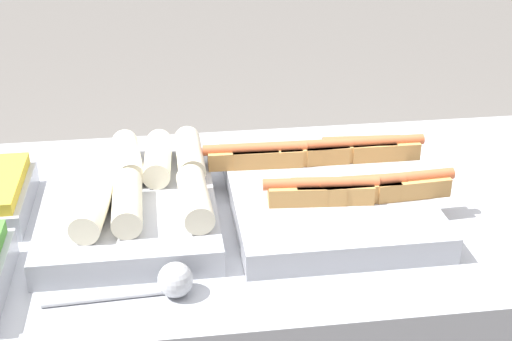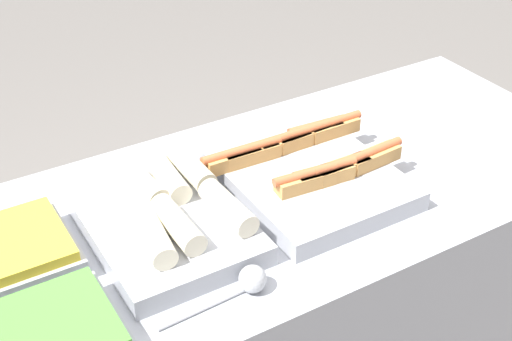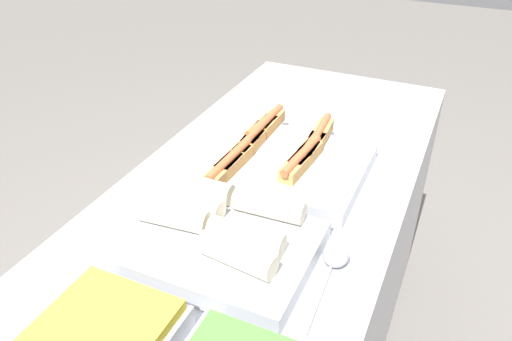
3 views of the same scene
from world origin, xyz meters
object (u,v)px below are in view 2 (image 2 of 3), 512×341
Objects in this scene: tray_side_back at (3,257)px; serving_spoon_near at (248,282)px; tray_hotdogs at (304,168)px; tray_wraps at (166,215)px.

tray_side_back is 0.51m from serving_spoon_near.
tray_hotdogs is 0.72m from tray_side_back.
tray_wraps reaches higher than tray_side_back.
tray_wraps is at bearing 101.74° from serving_spoon_near.
serving_spoon_near is (0.40, -0.32, -0.01)m from tray_side_back.
serving_spoon_near is (-0.32, -0.27, -0.01)m from tray_hotdogs.
tray_hotdogs is at bearing 40.51° from serving_spoon_near.
tray_hotdogs is 1.74× the size of tray_side_back.
tray_side_back is at bearing 176.47° from tray_hotdogs.
tray_wraps is at bearing -7.89° from tray_side_back.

